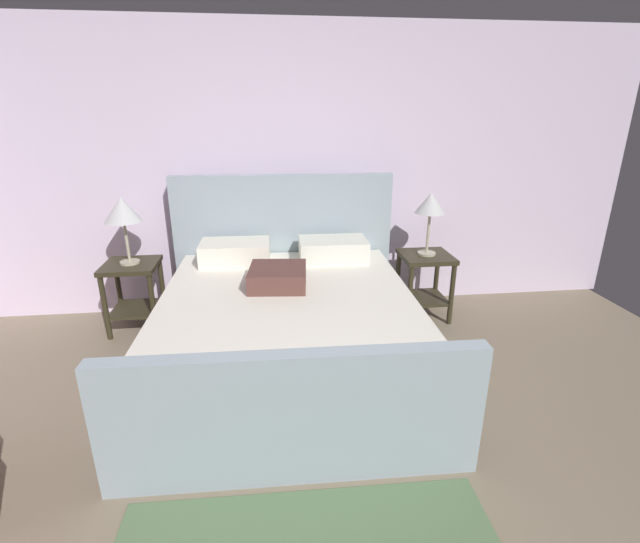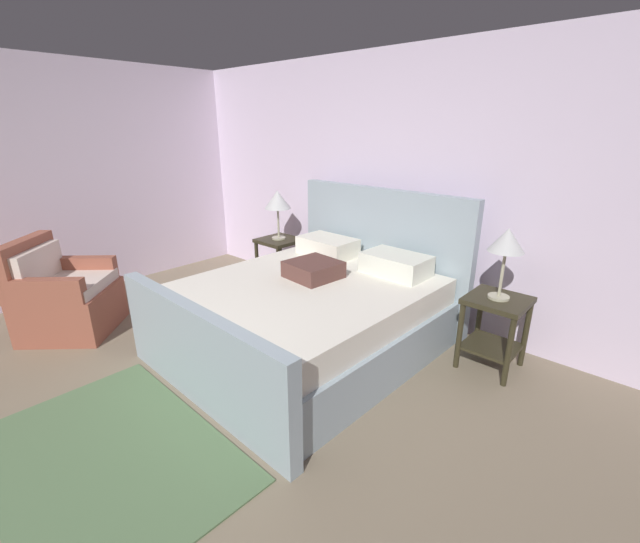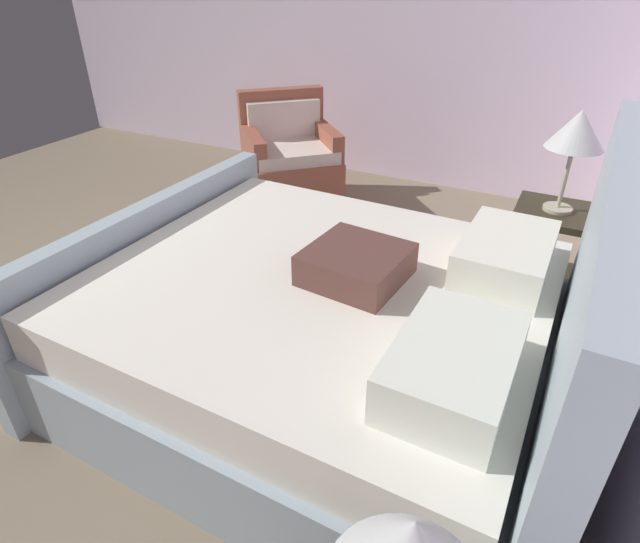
# 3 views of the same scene
# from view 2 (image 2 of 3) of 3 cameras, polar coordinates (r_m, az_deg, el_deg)

# --- Properties ---
(ground_plane) EXTENTS (6.16, 5.81, 0.02)m
(ground_plane) POSITION_cam_2_polar(r_m,az_deg,el_deg) (2.84, -24.78, -23.91)
(ground_plane) COLOR #83745D
(wall_back) EXTENTS (6.28, 0.12, 2.54)m
(wall_back) POSITION_cam_2_polar(r_m,az_deg,el_deg) (4.17, 12.78, 10.86)
(wall_back) COLOR silver
(wall_back) RESTS_ON ground
(bed) EXTENTS (1.97, 2.21, 1.29)m
(bed) POSITION_cam_2_polar(r_m,az_deg,el_deg) (3.59, -1.13, -5.31)
(bed) COLOR #9DB0BA
(bed) RESTS_ON ground
(nightstand_right) EXTENTS (0.44, 0.44, 0.60)m
(nightstand_right) POSITION_cam_2_polar(r_m,az_deg,el_deg) (3.56, 22.84, -6.30)
(nightstand_right) COLOR #302B1A
(nightstand_right) RESTS_ON ground
(table_lamp_right) EXTENTS (0.26, 0.26, 0.55)m
(table_lamp_right) POSITION_cam_2_polar(r_m,az_deg,el_deg) (3.35, 24.26, 3.60)
(table_lamp_right) COLOR #B7B293
(table_lamp_right) RESTS_ON nightstand_right
(nightstand_left) EXTENTS (0.44, 0.44, 0.60)m
(nightstand_left) POSITION_cam_2_polar(r_m,az_deg,el_deg) (4.95, -5.59, 2.29)
(nightstand_left) COLOR #302B1A
(nightstand_left) RESTS_ON ground
(table_lamp_left) EXTENTS (0.30, 0.30, 0.56)m
(table_lamp_left) POSITION_cam_2_polar(r_m,az_deg,el_deg) (4.80, -5.84, 9.61)
(table_lamp_left) COLOR #B7B293
(table_lamp_left) RESTS_ON nightstand_left
(armchair) EXTENTS (1.03, 1.03, 0.90)m
(armchair) POSITION_cam_2_polar(r_m,az_deg,el_deg) (4.55, -31.71, -2.98)
(armchair) COLOR #9B533F
(armchair) RESTS_ON ground
(area_rug) EXTENTS (1.73, 1.16, 0.01)m
(area_rug) POSITION_cam_2_polar(r_m,az_deg,el_deg) (2.97, -26.97, -21.62)
(area_rug) COLOR #59774F
(area_rug) RESTS_ON ground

